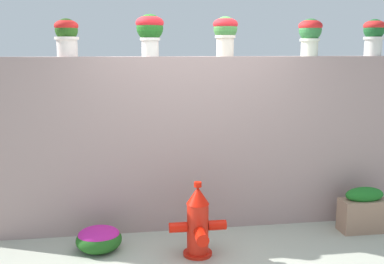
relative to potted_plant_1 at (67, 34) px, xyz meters
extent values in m
cube|color=gray|center=(1.36, -0.04, -1.25)|extent=(5.12, 0.28, 2.02)
cylinder|color=silver|center=(0.00, 0.00, -0.13)|extent=(0.22, 0.22, 0.21)
cylinder|color=silver|center=(0.00, 0.00, -0.04)|extent=(0.26, 0.26, 0.03)
sphere|color=#265219|center=(0.00, 0.00, 0.05)|extent=(0.25, 0.25, 0.25)
ellipsoid|color=red|center=(0.00, 0.00, 0.09)|extent=(0.26, 0.26, 0.14)
cylinder|color=silver|center=(0.90, -0.07, -0.14)|extent=(0.19, 0.19, 0.21)
cylinder|color=silver|center=(0.90, -0.07, -0.05)|extent=(0.22, 0.22, 0.03)
sphere|color=#1E5C1B|center=(0.90, -0.07, 0.07)|extent=(0.30, 0.30, 0.30)
ellipsoid|color=red|center=(0.90, -0.07, 0.13)|extent=(0.31, 0.31, 0.16)
cylinder|color=beige|center=(1.76, -0.06, -0.12)|extent=(0.20, 0.20, 0.24)
cylinder|color=beige|center=(1.76, -0.06, -0.02)|extent=(0.23, 0.23, 0.03)
sphere|color=#417D3A|center=(1.76, -0.06, 0.07)|extent=(0.27, 0.27, 0.27)
ellipsoid|color=red|center=(1.76, -0.06, 0.12)|extent=(0.28, 0.28, 0.15)
cylinder|color=silver|center=(2.77, -0.07, -0.14)|extent=(0.20, 0.20, 0.20)
cylinder|color=silver|center=(2.77, -0.07, -0.05)|extent=(0.23, 0.23, 0.03)
sphere|color=#2F7138|center=(2.77, -0.07, 0.06)|extent=(0.26, 0.26, 0.26)
ellipsoid|color=red|center=(2.77, -0.07, 0.11)|extent=(0.28, 0.28, 0.14)
cylinder|color=silver|center=(3.57, -0.06, -0.13)|extent=(0.20, 0.20, 0.23)
cylinder|color=silver|center=(3.57, -0.06, -0.03)|extent=(0.23, 0.23, 0.03)
sphere|color=#1B5827|center=(3.57, -0.06, 0.07)|extent=(0.24, 0.24, 0.24)
ellipsoid|color=red|center=(3.57, -0.06, 0.11)|extent=(0.26, 0.26, 0.13)
cylinder|color=red|center=(1.32, -0.85, -2.25)|extent=(0.30, 0.30, 0.03)
cylinder|color=red|center=(1.32, -0.85, -1.99)|extent=(0.22, 0.22, 0.55)
cone|color=red|center=(1.32, -0.85, -1.62)|extent=(0.23, 0.23, 0.18)
cylinder|color=red|center=(1.32, -0.85, -1.51)|extent=(0.08, 0.08, 0.05)
cylinder|color=red|center=(1.11, -0.85, -1.95)|extent=(0.19, 0.10, 0.10)
cylinder|color=red|center=(1.52, -0.85, -1.95)|extent=(0.19, 0.10, 0.10)
cylinder|color=red|center=(1.32, -1.06, -1.98)|extent=(0.13, 0.20, 0.13)
ellipsoid|color=#1E5219|center=(0.30, -0.60, -2.14)|extent=(0.48, 0.43, 0.27)
ellipsoid|color=#AF1E84|center=(0.30, -0.60, -2.08)|extent=(0.43, 0.39, 0.15)
cube|color=#94715B|center=(3.33, -0.52, -2.07)|extent=(0.54, 0.25, 0.38)
ellipsoid|color=#1B641F|center=(3.33, -0.52, -1.82)|extent=(0.46, 0.21, 0.18)
camera|label=1|loc=(0.60, -5.19, -0.16)|focal=42.32mm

